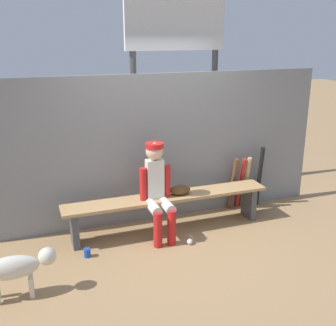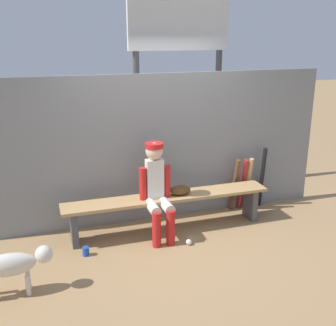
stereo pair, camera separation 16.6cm
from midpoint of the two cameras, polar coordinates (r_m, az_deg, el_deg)
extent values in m
plane|color=#9E7A51|center=(5.60, -0.86, -9.26)|extent=(30.00, 30.00, 0.00)
cube|color=gray|center=(5.61, -2.33, 1.94)|extent=(4.86, 0.03, 2.04)
cube|color=tan|center=(5.41, -0.88, -4.76)|extent=(2.76, 0.36, 0.04)
cube|color=#4C4C51|center=(5.27, -13.74, -8.85)|extent=(0.08, 0.29, 0.46)
cube|color=#4C4C51|center=(5.98, 10.37, -5.35)|extent=(0.08, 0.29, 0.46)
cube|color=silver|center=(5.25, -2.76, -2.22)|extent=(0.22, 0.13, 0.51)
sphere|color=beige|center=(5.14, -2.82, 1.63)|extent=(0.22, 0.22, 0.22)
cylinder|color=red|center=(5.12, -2.83, 2.46)|extent=(0.23, 0.23, 0.06)
cylinder|color=silver|center=(5.17, -3.04, -6.10)|extent=(0.13, 0.38, 0.13)
cylinder|color=red|center=(5.10, -2.36, -9.25)|extent=(0.11, 0.11, 0.46)
cylinder|color=red|center=(5.21, -4.37, -3.00)|extent=(0.09, 0.09, 0.44)
cylinder|color=silver|center=(5.22, -1.14, -5.84)|extent=(0.13, 0.38, 0.13)
cylinder|color=red|center=(5.15, -0.43, -8.95)|extent=(0.11, 0.11, 0.46)
cylinder|color=red|center=(5.30, -1.03, -2.60)|extent=(0.09, 0.09, 0.44)
ellipsoid|color=#593819|center=(5.43, 0.81, -3.75)|extent=(0.28, 0.20, 0.12)
cylinder|color=brown|center=(6.11, 8.16, -2.92)|extent=(0.08, 0.23, 0.82)
cylinder|color=#B22323|center=(6.18, 9.24, -2.78)|extent=(0.07, 0.25, 0.81)
cylinder|color=tan|center=(6.21, 9.99, -2.66)|extent=(0.09, 0.25, 0.82)
cylinder|color=black|center=(6.32, 11.84, -1.83)|extent=(0.10, 0.19, 0.94)
sphere|color=white|center=(5.24, 2.12, -10.86)|extent=(0.07, 0.07, 0.07)
cylinder|color=#1E47AD|center=(5.07, -12.09, -12.07)|extent=(0.08, 0.08, 0.11)
cylinder|color=red|center=(5.32, -2.30, -4.28)|extent=(0.08, 0.08, 0.11)
cylinder|color=#3F3F42|center=(6.55, -5.40, 5.22)|extent=(0.10, 0.10, 2.27)
cylinder|color=#3F3F42|center=(7.02, 5.58, 6.03)|extent=(0.10, 0.10, 2.27)
cube|color=white|center=(6.61, 0.30, 18.55)|extent=(1.61, 0.08, 0.74)
ellipsoid|color=beige|center=(4.44, -21.87, -13.34)|extent=(0.52, 0.20, 0.24)
sphere|color=beige|center=(4.40, -17.46, -12.24)|extent=(0.18, 0.18, 0.18)
cylinder|color=beige|center=(4.60, -19.48, -15.26)|extent=(0.05, 0.05, 0.22)
cylinder|color=beige|center=(4.50, -19.44, -16.06)|extent=(0.05, 0.05, 0.22)
camera|label=1|loc=(0.08, -90.90, -0.29)|focal=43.95mm
camera|label=2|loc=(0.08, 89.10, 0.29)|focal=43.95mm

